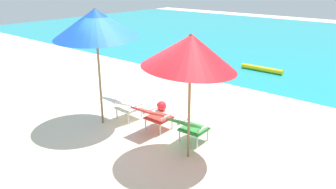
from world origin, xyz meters
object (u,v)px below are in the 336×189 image
at_px(lounge_chair_center, 154,115).
at_px(beach_umbrella_right, 190,52).
at_px(beach_ball, 162,106).
at_px(beach_umbrella_left, 96,23).
at_px(lounge_chair_left, 123,105).
at_px(lounge_chair_right, 189,127).
at_px(swim_buoy, 262,69).

xyz_separation_m(lounge_chair_center, beach_umbrella_right, (1.25, -0.39, 1.68)).
xyz_separation_m(lounge_chair_center, beach_ball, (-0.68, 1.05, -0.28)).
distance_m(beach_umbrella_left, beach_umbrella_right, 2.52).
xyz_separation_m(lounge_chair_left, beach_ball, (0.29, 1.07, -0.28)).
bearing_deg(beach_umbrella_left, beach_umbrella_right, 1.32).
xyz_separation_m(beach_umbrella_right, beach_ball, (-1.94, 1.43, -1.96)).
relative_size(beach_umbrella_left, beach_umbrella_right, 1.11).
bearing_deg(lounge_chair_right, swim_buoy, 101.77).
xyz_separation_m(swim_buoy, lounge_chair_left, (-0.64, -6.31, 0.31)).
bearing_deg(lounge_chair_left, beach_ball, 74.98).
bearing_deg(beach_umbrella_left, lounge_chair_right, 12.02).
relative_size(lounge_chair_right, beach_umbrella_right, 0.36).
bearing_deg(lounge_chair_right, beach_umbrella_right, -55.52).
bearing_deg(lounge_chair_right, lounge_chair_left, -178.30).
relative_size(lounge_chair_left, lounge_chair_center, 1.04).
height_order(swim_buoy, beach_umbrella_left, beach_umbrella_left).
height_order(lounge_chair_center, beach_umbrella_right, beach_umbrella_right).
distance_m(lounge_chair_left, beach_umbrella_left, 2.02).
relative_size(lounge_chair_right, beach_ball, 3.47).
xyz_separation_m(beach_umbrella_left, beach_ball, (0.57, 1.49, -2.23)).
distance_m(lounge_chair_center, beach_umbrella_right, 2.13).
bearing_deg(beach_umbrella_left, swim_buoy, 82.20).
relative_size(lounge_chair_center, beach_ball, 3.41).
bearing_deg(beach_umbrella_left, lounge_chair_left, 55.65).
distance_m(lounge_chair_center, lounge_chair_right, 0.97).
distance_m(lounge_chair_right, beach_umbrella_left, 3.00).
xyz_separation_m(lounge_chair_left, lounge_chair_right, (1.94, 0.06, 0.00)).
distance_m(beach_umbrella_right, beach_ball, 3.10).
distance_m(lounge_chair_left, beach_ball, 1.14).
xyz_separation_m(swim_buoy, beach_umbrella_right, (1.59, -6.67, 1.99)).
height_order(lounge_chair_center, beach_umbrella_left, beach_umbrella_left).
height_order(beach_umbrella_left, beach_ball, beach_umbrella_left).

